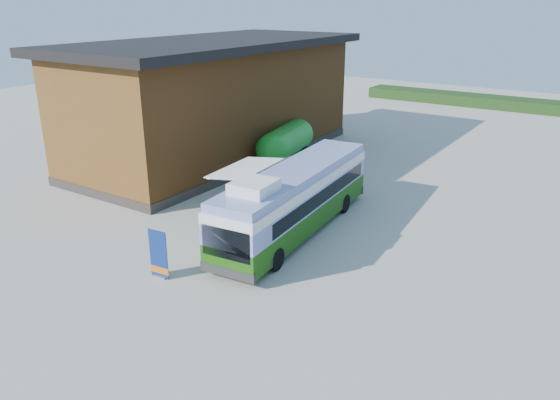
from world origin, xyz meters
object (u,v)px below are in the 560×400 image
Objects in this scene: bus at (295,198)px; picnic_table at (243,188)px; person_a at (294,174)px; slurry_tanker at (286,143)px; banner at (159,258)px; person_b at (309,161)px.

picnic_table is at bearing 150.01° from bus.
person_a is at bearing 117.21° from bus.
slurry_tanker is (-6.12, 8.65, -0.20)m from bus.
picnic_table is (-4.47, 2.07, -1.00)m from bus.
banner is 1.19× the size of person_b.
picnic_table is at bearing 24.05° from person_b.
person_a reaches higher than person_b.
banner is (-1.93, -6.44, -0.84)m from bus.
picnic_table is at bearing 101.48° from banner.
person_b is (-0.63, 2.64, -0.01)m from person_a.
person_b is at bearing 92.45° from banner.
picnic_table is at bearing -87.55° from slurry_tanker.
banner reaches higher than person_a.
slurry_tanker is at bearing 118.03° from person_a.
person_a is 2.72m from person_b.
person_b is 2.59m from slurry_tanker.
slurry_tanker is (-2.31, 1.00, 0.61)m from person_b.
person_a is at bearing 50.11° from picnic_table.
slurry_tanker is (-4.19, 15.10, 0.64)m from banner.
bus is at bearing -68.55° from person_a.
person_a is at bearing 44.22° from person_b.
banner is 0.29× the size of slurry_tanker.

